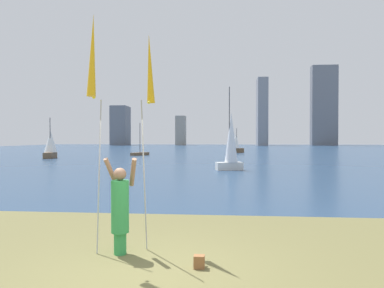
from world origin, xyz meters
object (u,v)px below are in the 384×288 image
object	(u,v)px
person	(120,207)
sailboat_2	(231,143)
sailboat_3	(236,144)
bag	(199,262)
kite_flag_left	(93,60)
kite_flag_right	(150,73)
sailboat_5	(50,145)
sailboat_0	(140,153)

from	to	relation	value
person	sailboat_2	world-z (taller)	sailboat_2
sailboat_3	person	bearing A→B (deg)	-94.60
person	bag	world-z (taller)	person
kite_flag_left	kite_flag_right	bearing A→B (deg)	43.34
kite_flag_right	sailboat_5	distance (m)	34.94
bag	sailboat_0	xyz separation A→B (m)	(-10.18, 38.48, 0.16)
person	sailboat_3	bearing A→B (deg)	99.58
kite_flag_left	sailboat_5	distance (m)	35.24
person	sailboat_2	size ratio (longest dim) A/B	0.32
sailboat_0	sailboat_3	bearing A→B (deg)	36.52
kite_flag_right	sailboat_5	bearing A→B (deg)	119.91
sailboat_3	sailboat_5	xyz separation A→B (m)	(-20.75, -16.27, 0.06)
kite_flag_right	sailboat_0	world-z (taller)	kite_flag_right
sailboat_2	sailboat_5	world-z (taller)	sailboat_2
sailboat_0	bag	bearing A→B (deg)	-75.18
kite_flag_left	kite_flag_right	world-z (taller)	kite_flag_left
person	kite_flag_left	size ratio (longest dim) A/B	0.41
kite_flag_right	sailboat_5	xyz separation A→B (m)	(-17.39, 30.24, -2.04)
sailboat_0	sailboat_2	distance (m)	22.95
person	kite_flag_left	xyz separation A→B (m)	(-0.43, -0.21, 2.68)
kite_flag_left	bag	xyz separation A→B (m)	(1.95, -0.38, -3.46)
bag	sailboat_2	bearing A→B (deg)	87.19
person	sailboat_3	world-z (taller)	sailboat_3
sailboat_3	sailboat_5	size ratio (longest dim) A/B	0.83
sailboat_3	bag	bearing A→B (deg)	-92.73
sailboat_0	kite_flag_right	bearing A→B (deg)	-76.28
kite_flag_left	kite_flag_right	distance (m)	1.20
person	sailboat_0	world-z (taller)	sailboat_0
sailboat_3	kite_flag_left	bearing A→B (deg)	-95.11
person	kite_flag_right	xyz separation A→B (m)	(0.43, 0.61, 2.58)
kite_flag_left	sailboat_2	bearing A→B (deg)	81.02
bag	sailboat_3	bearing A→B (deg)	87.27
bag	sailboat_5	xyz separation A→B (m)	(-18.47, 31.44, 1.32)
sailboat_0	sailboat_3	distance (m)	15.54
kite_flag_right	sailboat_3	world-z (taller)	kite_flag_right
sailboat_2	kite_flag_left	bearing A→B (deg)	-98.98
person	sailboat_0	bearing A→B (deg)	117.06
sailboat_3	sailboat_0	bearing A→B (deg)	-143.48
person	sailboat_5	bearing A→B (deg)	132.98
kite_flag_left	sailboat_3	world-z (taller)	kite_flag_left
sailboat_0	sailboat_3	size ratio (longest dim) A/B	1.12
person	sailboat_5	distance (m)	35.20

